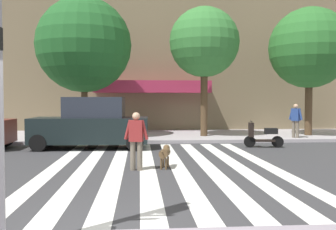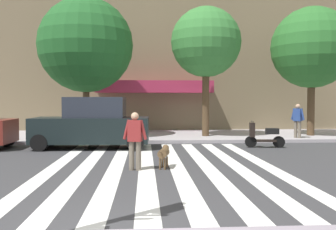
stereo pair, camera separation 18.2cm
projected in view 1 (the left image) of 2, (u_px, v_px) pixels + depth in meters
The scene contains 11 objects.
ground_plane at pixel (116, 167), 11.25m from camera, with size 160.00×160.00×0.00m, color #353538.
sidewalk_far at pixel (127, 136), 20.10m from camera, with size 80.00×6.00×0.15m, color #A49EA2.
crosswalk_stripes at pixel (162, 166), 11.35m from camera, with size 6.75×11.17×0.01m.
parked_car_behind_first at pixel (91, 124), 15.52m from camera, with size 4.74×2.09×2.10m.
parked_scooter at pixel (264, 136), 15.86m from camera, with size 1.63×0.53×1.11m.
street_tree_nearest at pixel (84, 45), 18.75m from camera, with size 4.67×4.67×6.88m.
street_tree_middle at pixel (204, 43), 19.20m from camera, with size 3.54×3.54×6.52m.
street_tree_further at pixel (309, 48), 19.61m from camera, with size 4.15×4.15×6.59m.
pedestrian_dog_walker at pixel (136, 138), 10.71m from camera, with size 0.71×0.32×1.64m.
dog_on_leash at pixel (165, 153), 11.09m from camera, with size 0.39×0.97×0.65m.
pedestrian_bystander at pixel (296, 119), 18.39m from camera, with size 0.52×0.60×1.64m.
Camera 1 is at (0.69, -5.37, 2.00)m, focal length 40.73 mm.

